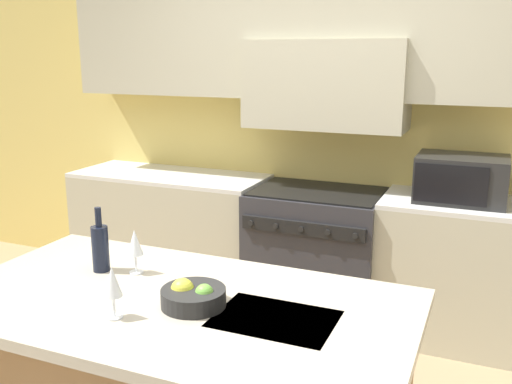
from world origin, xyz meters
TOP-DOWN VIEW (x-y plane):
  - back_cabinetry at (0.00, 1.87)m, footprint 10.00×0.46m
  - back_counter at (0.00, 1.63)m, footprint 3.94×0.62m
  - range_stove at (-0.00, 1.61)m, footprint 0.91×0.70m
  - microwave at (0.93, 1.63)m, footprint 0.55×0.41m
  - wine_bottle at (-0.46, -0.18)m, footprint 0.07×0.07m
  - wine_glass_near at (-0.12, -0.54)m, footprint 0.07×0.07m
  - wine_glass_far at (-0.30, -0.15)m, footprint 0.07×0.07m
  - fruit_bowl at (0.09, -0.34)m, footprint 0.25×0.25m

SIDE VIEW (x-z plane):
  - range_stove at x=0.00m, z-range 0.00..0.93m
  - back_counter at x=0.00m, z-range 0.00..0.95m
  - fruit_bowl at x=0.09m, z-range 0.91..1.01m
  - wine_bottle at x=-0.46m, z-range 0.89..1.18m
  - wine_glass_near at x=-0.12m, z-range 0.96..1.16m
  - wine_glass_far at x=-0.30m, z-range 0.96..1.16m
  - microwave at x=0.93m, z-range 0.95..1.24m
  - back_cabinetry at x=0.00m, z-range 0.26..2.96m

